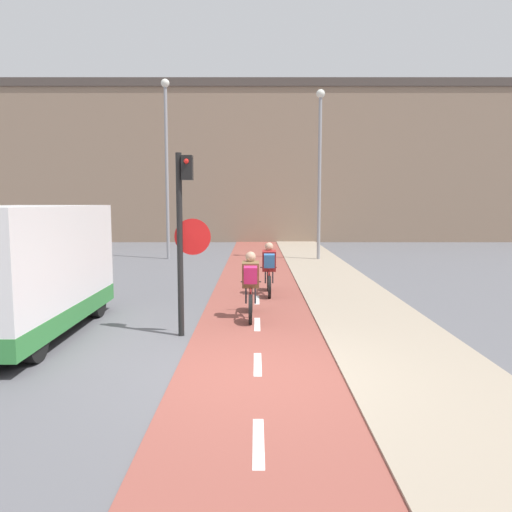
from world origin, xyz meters
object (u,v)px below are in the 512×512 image
object	(u,v)px
traffic_light_pole	(183,225)
van	(16,273)
street_lamp_sidewalk	(319,158)
cyclist_near	(250,286)
cyclist_far	(268,270)
street_lamp_far	(165,152)

from	to	relation	value
traffic_light_pole	van	size ratio (longest dim) A/B	0.71
street_lamp_sidewalk	cyclist_near	bearing A→B (deg)	-104.59
traffic_light_pole	street_lamp_sidewalk	distance (m)	12.93
cyclist_far	van	distance (m)	6.30
street_lamp_far	street_lamp_sidewalk	xyz separation A→B (m)	(6.52, -0.47, -0.28)
traffic_light_pole	street_lamp_far	distance (m)	13.06
cyclist_near	cyclist_far	world-z (taller)	cyclist_near
traffic_light_pole	street_lamp_far	xyz separation A→B (m)	(-2.52, 12.56, 2.52)
street_lamp_far	cyclist_near	distance (m)	12.43
street_lamp_sidewalk	traffic_light_pole	bearing A→B (deg)	-108.30
street_lamp_sidewalk	van	bearing A→B (deg)	-120.40
traffic_light_pole	cyclist_near	world-z (taller)	traffic_light_pole
cyclist_near	cyclist_far	bearing A→B (deg)	80.25
cyclist_near	van	bearing A→B (deg)	-162.28
street_lamp_far	van	xyz separation A→B (m)	(-0.58, -12.57, -3.41)
cyclist_far	van	bearing A→B (deg)	-139.50
street_lamp_sidewalk	cyclist_near	distance (m)	11.66
traffic_light_pole	van	bearing A→B (deg)	-179.84
street_lamp_sidewalk	van	distance (m)	14.37
cyclist_far	street_lamp_far	bearing A→B (deg)	116.25
cyclist_far	traffic_light_pole	bearing A→B (deg)	-112.35
street_lamp_far	cyclist_near	size ratio (longest dim) A/B	4.38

